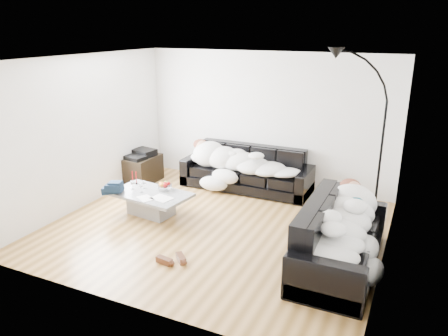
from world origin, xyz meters
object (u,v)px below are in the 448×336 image
at_px(sofa_back, 246,169).
at_px(wine_glass_c, 141,188).
at_px(wine_glass_a, 144,185).
at_px(wine_glass_b, 132,185).
at_px(sleeper_right, 343,221).
at_px(stereo, 141,154).
at_px(sofa_right, 341,235).
at_px(coffee_table, 151,203).
at_px(sleeper_back, 245,158).
at_px(floor_lamp, 381,149).
at_px(shoes, 172,259).
at_px(candle_left, 133,177).
at_px(fruit_bowl, 165,186).
at_px(candle_right, 136,178).
at_px(av_cabinet, 142,169).

distance_m(sofa_back, wine_glass_c, 2.17).
xyz_separation_m(wine_glass_a, wine_glass_b, (-0.16, -0.11, 0.01)).
xyz_separation_m(sleeper_right, stereo, (-4.28, 1.61, -0.05)).
height_order(sofa_right, wine_glass_a, sofa_right).
relative_size(sleeper_right, coffee_table, 1.40).
xyz_separation_m(sofa_back, sleeper_back, (0.00, -0.05, 0.22)).
relative_size(sleeper_right, floor_lamp, 0.77).
distance_m(wine_glass_b, floor_lamp, 4.12).
relative_size(sofa_right, shoes, 5.30).
relative_size(coffee_table, candle_left, 5.89).
xyz_separation_m(wine_glass_a, floor_lamp, (3.64, 1.28, 0.74)).
relative_size(fruit_bowl, candle_left, 1.07).
height_order(sofa_right, shoes, sofa_right).
bearing_deg(candle_left, shoes, -40.93).
bearing_deg(candle_left, wine_glass_a, -21.06).
bearing_deg(candle_right, av_cabinet, 120.86).
xyz_separation_m(sleeper_right, wine_glass_a, (-3.41, 0.46, -0.18)).
bearing_deg(coffee_table, wine_glass_a, 149.30).
xyz_separation_m(wine_glass_b, floor_lamp, (3.80, 1.40, 0.73)).
distance_m(sofa_right, coffee_table, 3.23).
bearing_deg(wine_glass_a, fruit_bowl, 15.59).
height_order(candle_left, floor_lamp, floor_lamp).
xyz_separation_m(shoes, floor_lamp, (2.29, 2.62, 1.15)).
bearing_deg(shoes, wine_glass_b, 161.93).
bearing_deg(wine_glass_a, stereo, 126.98).
bearing_deg(fruit_bowl, sleeper_back, 61.08).
relative_size(sofa_back, wine_glass_a, 16.72).
height_order(fruit_bowl, wine_glass_a, wine_glass_a).
height_order(fruit_bowl, av_cabinet, same).
bearing_deg(sleeper_back, wine_glass_a, -126.33).
distance_m(coffee_table, candle_left, 0.66).
bearing_deg(wine_glass_a, candle_right, 153.35).
relative_size(wine_glass_b, wine_glass_c, 1.02).
height_order(av_cabinet, floor_lamp, floor_lamp).
distance_m(av_cabinet, stereo, 0.33).
distance_m(coffee_table, wine_glass_a, 0.35).
bearing_deg(wine_glass_b, sofa_right, -5.48).
xyz_separation_m(candle_left, shoes, (1.69, -1.46, -0.45)).
distance_m(wine_glass_b, av_cabinet, 1.47).
relative_size(sleeper_back, wine_glass_a, 14.15).
distance_m(sofa_right, floor_lamp, 1.91).
xyz_separation_m(coffee_table, candle_left, (-0.53, 0.25, 0.31)).
distance_m(wine_glass_a, av_cabinet, 1.46).
xyz_separation_m(shoes, av_cabinet, (-2.22, 2.49, 0.22)).
bearing_deg(coffee_table, sofa_right, -6.02).
bearing_deg(sofa_right, floor_lamp, -7.69).
distance_m(coffee_table, candle_right, 0.60).
bearing_deg(coffee_table, stereo, 130.01).
relative_size(fruit_bowl, stereo, 0.54).
height_order(coffee_table, wine_glass_c, wine_glass_c).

